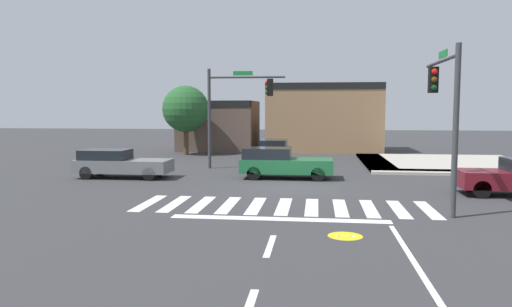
% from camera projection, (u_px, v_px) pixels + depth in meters
% --- Properties ---
extents(ground_plane, '(120.00, 120.00, 0.00)m').
position_uv_depth(ground_plane, '(291.00, 186.00, 21.59)').
color(ground_plane, '#353538').
extents(crosswalk_near, '(10.23, 3.09, 0.01)m').
position_uv_depth(crosswalk_near, '(284.00, 206.00, 17.14)').
color(crosswalk_near, silver).
rests_on(crosswalk_near, ground_plane).
extents(lane_markings, '(6.80, 18.75, 0.01)m').
position_uv_depth(lane_markings, '(317.00, 273.00, 10.15)').
color(lane_markings, white).
rests_on(lane_markings, ground_plane).
extents(bike_detector_marking, '(0.94, 0.94, 0.01)m').
position_uv_depth(bike_detector_marking, '(345.00, 236.00, 13.13)').
color(bike_detector_marking, yellow).
rests_on(bike_detector_marking, ground_plane).
extents(curb_corner_northeast, '(10.00, 10.60, 0.15)m').
position_uv_depth(curb_corner_northeast, '(438.00, 164.00, 29.85)').
color(curb_corner_northeast, '#B2AA9E').
rests_on(curb_corner_northeast, ground_plane).
extents(storefront_row, '(16.15, 6.03, 5.38)m').
position_uv_depth(storefront_row, '(287.00, 120.00, 40.23)').
color(storefront_row, brown).
rests_on(storefront_row, ground_plane).
extents(traffic_signal_northwest, '(4.40, 0.32, 5.65)m').
position_uv_depth(traffic_signal_northwest, '(236.00, 101.00, 27.66)').
color(traffic_signal_northwest, '#383A3D').
rests_on(traffic_signal_northwest, ground_plane).
extents(traffic_signal_southeast, '(0.32, 4.25, 5.39)m').
position_uv_depth(traffic_signal_southeast, '(445.00, 99.00, 16.46)').
color(traffic_signal_southeast, '#383A3D').
rests_on(traffic_signal_southeast, ground_plane).
extents(car_green, '(4.47, 1.88, 1.50)m').
position_uv_depth(car_green, '(282.00, 163.00, 24.06)').
color(car_green, '#1E6638').
rests_on(car_green, ground_plane).
extents(car_gray, '(4.63, 1.80, 1.39)m').
position_uv_depth(car_gray, '(119.00, 163.00, 24.25)').
color(car_gray, slate).
rests_on(car_gray, ground_plane).
extents(car_navy, '(1.84, 4.63, 1.43)m').
position_uv_depth(car_navy, '(274.00, 151.00, 31.58)').
color(car_navy, '#141E4C').
rests_on(car_navy, ground_plane).
extents(roadside_tree, '(3.42, 3.42, 5.11)m').
position_uv_depth(roadside_tree, '(186.00, 109.00, 36.16)').
color(roadside_tree, '#4C3823').
rests_on(roadside_tree, ground_plane).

